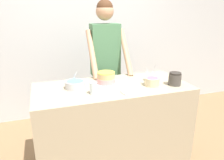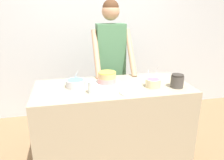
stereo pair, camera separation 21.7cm
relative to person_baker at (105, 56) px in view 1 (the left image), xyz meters
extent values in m
cube|color=silver|center=(-0.11, 0.81, 0.18)|extent=(10.00, 0.05, 2.60)
cube|color=tan|center=(-0.11, -0.62, -0.65)|extent=(1.58, 0.71, 0.93)
cylinder|color=#2D2D38|center=(-0.08, 0.01, -0.68)|extent=(0.11, 0.11, 0.86)
cylinder|color=#2D2D38|center=(0.08, 0.01, -0.68)|extent=(0.11, 0.11, 0.86)
cube|color=#4C7F56|center=(0.00, 0.01, 0.07)|extent=(0.36, 0.20, 0.65)
cylinder|color=tan|center=(-0.21, -0.17, 0.06)|extent=(0.06, 0.41, 0.54)
cylinder|color=tan|center=(0.21, -0.17, 0.06)|extent=(0.06, 0.41, 0.54)
sphere|color=tan|center=(0.00, 0.01, 0.54)|extent=(0.22, 0.22, 0.22)
sphere|color=#51331E|center=(0.00, 0.01, 0.58)|extent=(0.20, 0.20, 0.20)
cylinder|color=silver|center=(-0.15, -0.53, -0.18)|extent=(0.30, 0.30, 0.01)
cylinder|color=pink|center=(-0.15, -0.53, -0.15)|extent=(0.20, 0.20, 0.05)
cylinder|color=#DBB275|center=(-0.15, -0.53, -0.09)|extent=(0.18, 0.18, 0.05)
cylinder|color=#F2DB4C|center=(-0.15, -0.53, -0.06)|extent=(0.18, 0.18, 0.01)
cylinder|color=silver|center=(0.35, -0.58, -0.15)|extent=(0.13, 0.13, 0.06)
cylinder|color=white|center=(0.35, -0.58, -0.13)|extent=(0.11, 0.11, 0.01)
cylinder|color=silver|center=(0.38, -0.55, -0.09)|extent=(0.05, 0.05, 0.17)
cylinder|color=beige|center=(0.28, -0.73, -0.14)|extent=(0.15, 0.15, 0.08)
cylinder|color=#9E66B7|center=(0.28, -0.73, -0.11)|extent=(0.13, 0.13, 0.01)
cylinder|color=silver|center=(0.23, -0.71, -0.10)|extent=(0.03, 0.08, 0.16)
cylinder|color=silver|center=(-0.48, -0.56, -0.15)|extent=(0.19, 0.19, 0.07)
cylinder|color=#60B7E0|center=(-0.48, -0.56, -0.12)|extent=(0.17, 0.17, 0.01)
cylinder|color=silver|center=(-0.49, -0.50, -0.11)|extent=(0.08, 0.01, 0.14)
cylinder|color=silver|center=(-0.34, -0.76, -0.13)|extent=(0.07, 0.07, 0.11)
cylinder|color=silver|center=(0.02, -0.84, -0.18)|extent=(0.23, 0.23, 0.01)
cylinder|color=#4C4742|center=(0.51, -0.79, -0.13)|extent=(0.13, 0.13, 0.12)
cylinder|color=#322D28|center=(0.51, -0.79, -0.06)|extent=(0.12, 0.12, 0.02)
camera|label=1|loc=(-0.77, -2.61, 0.57)|focal=35.00mm
camera|label=2|loc=(-0.56, -2.67, 0.57)|focal=35.00mm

